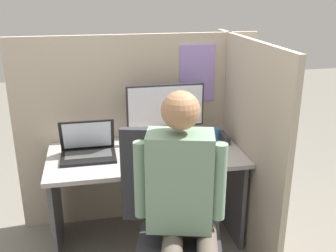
# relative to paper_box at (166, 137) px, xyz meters

# --- Properties ---
(cubicle_panel_back) EXTENTS (1.85, 0.05, 1.48)m
(cubicle_panel_back) POSITION_rel_paper_box_xyz_m (-0.17, 0.18, 0.01)
(cubicle_panel_back) COLOR tan
(cubicle_panel_back) RESTS_ON ground
(cubicle_panel_right) EXTENTS (0.04, 1.30, 1.48)m
(cubicle_panel_right) POSITION_rel_paper_box_xyz_m (0.52, -0.25, 0.00)
(cubicle_panel_right) COLOR tan
(cubicle_panel_right) RESTS_ON ground
(desk) EXTENTS (1.35, 0.66, 0.70)m
(desk) POSITION_rel_paper_box_xyz_m (-0.18, -0.18, -0.21)
(desk) COLOR #9E9993
(desk) RESTS_ON ground
(paper_box) EXTENTS (0.30, 0.21, 0.07)m
(paper_box) POSITION_rel_paper_box_xyz_m (0.00, 0.00, 0.00)
(paper_box) COLOR orange
(paper_box) RESTS_ON desk
(monitor) EXTENTS (0.57, 0.20, 0.36)m
(monitor) POSITION_rel_paper_box_xyz_m (0.00, 0.00, 0.22)
(monitor) COLOR #232328
(monitor) RESTS_ON paper_box
(laptop) EXTENTS (0.37, 0.26, 0.26)m
(laptop) POSITION_rel_paper_box_xyz_m (-0.57, -0.16, 0.01)
(laptop) COLOR black
(laptop) RESTS_ON desk
(mouse) EXTENTS (0.06, 0.06, 0.04)m
(mouse) POSITION_rel_paper_box_xyz_m (-0.30, -0.33, -0.02)
(mouse) COLOR black
(mouse) RESTS_ON desk
(stapler) EXTENTS (0.04, 0.17, 0.06)m
(stapler) POSITION_rel_paper_box_xyz_m (0.43, -0.08, -0.01)
(stapler) COLOR #2D2D33
(stapler) RESTS_ON desk
(carrot_toy) EXTENTS (0.04, 0.15, 0.04)m
(carrot_toy) POSITION_rel_paper_box_xyz_m (-0.28, -0.33, -0.02)
(carrot_toy) COLOR orange
(carrot_toy) RESTS_ON desk
(office_chair) EXTENTS (0.57, 0.61, 1.05)m
(office_chair) POSITION_rel_paper_box_xyz_m (-0.13, -0.80, -0.20)
(office_chair) COLOR #2D2D33
(office_chair) RESTS_ON ground
(person) EXTENTS (0.47, 0.48, 1.33)m
(person) POSITION_rel_paper_box_xyz_m (-0.09, -0.96, 0.03)
(person) COLOR brown
(person) RESTS_ON ground
(coffee_mug) EXTENTS (0.08, 0.08, 0.08)m
(coffee_mug) POSITION_rel_paper_box_xyz_m (0.38, -0.01, 0.00)
(coffee_mug) COLOR teal
(coffee_mug) RESTS_ON desk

